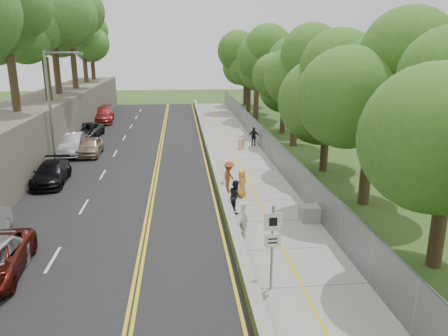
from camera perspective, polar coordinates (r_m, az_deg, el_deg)
name	(u,v)px	position (r m, az deg, el deg)	size (l,w,h in m)	color
ground	(231,252)	(18.50, 0.96, -10.96)	(140.00, 140.00, 0.00)	#33511E
road	(135,163)	(32.67, -11.60, 0.70)	(11.20, 66.00, 0.04)	black
sidewalk	(242,160)	(32.80, 2.34, 1.08)	(4.20, 66.00, 0.05)	gray
jersey_barrier	(211,157)	(32.49, -1.68, 1.45)	(0.42, 66.00, 0.60)	#B3E833
rock_embankment	(16,138)	(34.06, -25.49, 3.51)	(5.00, 66.00, 4.00)	#595147
chainlink_fence	(270,147)	(32.92, 5.98, 2.81)	(0.04, 66.00, 2.00)	slate
trees_embankment	(7,11)	(33.37, -26.43, 17.94)	(6.40, 66.00, 13.00)	#467F2D
trees_fenceside	(304,64)	(32.69, 10.44, 13.18)	(7.00, 66.00, 14.00)	#417422
streetlight	(53,102)	(31.79, -21.44, 8.02)	(2.52, 0.22, 8.00)	gray
signpost	(272,239)	(15.13, 6.34, -9.17)	(0.62, 0.09, 3.10)	gray
construction_barrel	(241,144)	(36.22, 2.26, 3.21)	(0.51, 0.51, 0.84)	orange
concrete_block	(312,213)	(21.80, 11.40, -5.80)	(1.13, 0.84, 0.75)	gray
car_3	(51,173)	(29.02, -21.63, -0.61)	(1.85, 4.56, 1.32)	black
car_4	(90,146)	(35.56, -17.05, 2.71)	(1.61, 4.01, 1.37)	tan
car_5	(70,144)	(36.30, -19.41, 2.98)	(1.74, 5.00, 1.65)	#ABADB2
car_6	(87,131)	(42.47, -17.45, 4.68)	(2.21, 4.79, 1.33)	black
car_7	(102,115)	(50.77, -15.59, 6.71)	(2.32, 5.70, 1.65)	#A02929
car_8	(104,115)	(51.52, -15.45, 6.75)	(1.75, 4.34, 1.48)	white
painter_0	(242,183)	(24.61, 2.35, -2.00)	(0.75, 0.49, 1.54)	#F8A12E
painter_1	(244,219)	(19.70, 2.60, -6.62)	(0.56, 0.37, 1.55)	beige
painter_2	(236,196)	(22.30, 1.56, -3.69)	(0.83, 0.64, 1.70)	black
painter_3	(229,177)	(25.25, 0.66, -1.16)	(1.19, 0.69, 1.85)	brown
person_far	(254,137)	(37.18, 3.91, 4.12)	(0.94, 0.39, 1.61)	black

